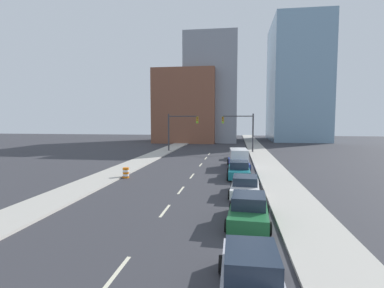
% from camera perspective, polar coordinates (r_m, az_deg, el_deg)
% --- Properties ---
extents(sidewalk_left, '(3.15, 100.69, 0.14)m').
position_cam_1_polar(sidewalk_left, '(52.92, -4.53, -1.00)').
color(sidewalk_left, '#ADA89E').
rests_on(sidewalk_left, ground).
extents(sidewalk_right, '(3.15, 100.69, 0.14)m').
position_cam_1_polar(sidewalk_right, '(51.73, 12.39, -1.22)').
color(sidewalk_right, '#ADA89E').
rests_on(sidewalk_right, ground).
extents(lane_stripe_at_9m, '(0.16, 2.40, 0.01)m').
position_cam_1_polar(lane_stripe_at_9m, '(11.63, -14.09, -22.62)').
color(lane_stripe_at_9m, beige).
rests_on(lane_stripe_at_9m, ground).
extents(lane_stripe_at_16m, '(0.16, 2.40, 0.01)m').
position_cam_1_polar(lane_stripe_at_16m, '(17.95, -5.16, -12.53)').
color(lane_stripe_at_16m, beige).
rests_on(lane_stripe_at_16m, ground).
extents(lane_stripe_at_21m, '(0.16, 2.40, 0.01)m').
position_cam_1_polar(lane_stripe_at_21m, '(22.80, -2.11, -8.77)').
color(lane_stripe_at_21m, beige).
rests_on(lane_stripe_at_21m, ground).
extents(lane_stripe_at_27m, '(0.16, 2.40, 0.01)m').
position_cam_1_polar(lane_stripe_at_27m, '(28.31, -0.00, -6.11)').
color(lane_stripe_at_27m, beige).
rests_on(lane_stripe_at_27m, ground).
extents(lane_stripe_at_34m, '(0.16, 2.40, 0.01)m').
position_cam_1_polar(lane_stripe_at_34m, '(35.22, 1.67, -3.97)').
color(lane_stripe_at_34m, beige).
rests_on(lane_stripe_at_34m, ground).
extents(lane_stripe_at_40m, '(0.16, 2.40, 0.01)m').
position_cam_1_polar(lane_stripe_at_40m, '(41.18, 2.65, -2.71)').
color(lane_stripe_at_40m, beige).
rests_on(lane_stripe_at_40m, ground).
extents(lane_stripe_at_45m, '(0.16, 2.40, 0.01)m').
position_cam_1_polar(lane_stripe_at_45m, '(46.26, 3.29, -1.90)').
color(lane_stripe_at_45m, beige).
rests_on(lane_stripe_at_45m, ground).
extents(building_brick_left, '(14.00, 16.00, 16.60)m').
position_cam_1_polar(building_brick_left, '(73.05, -0.80, 7.05)').
color(building_brick_left, brown).
rests_on(building_brick_left, ground).
extents(building_office_center, '(12.00, 20.00, 24.81)m').
position_cam_1_polar(building_office_center, '(76.61, 4.00, 10.00)').
color(building_office_center, gray).
rests_on(building_office_center, ground).
extents(building_glass_right, '(13.00, 20.00, 29.62)m').
position_cam_1_polar(building_glass_right, '(82.03, 19.31, 11.09)').
color(building_glass_right, '#7A9EB7').
rests_on(building_glass_right, ground).
extents(traffic_signal_left, '(5.08, 0.35, 6.24)m').
position_cam_1_polar(traffic_signal_left, '(49.43, -2.81, 3.29)').
color(traffic_signal_left, '#38383D').
rests_on(traffic_signal_left, ground).
extents(traffic_signal_right, '(5.08, 0.35, 6.24)m').
position_cam_1_polar(traffic_signal_right, '(48.51, 9.81, 3.20)').
color(traffic_signal_right, '#38383D').
rests_on(traffic_signal_right, ground).
extents(traffic_barrel, '(0.56, 0.56, 0.95)m').
position_cam_1_polar(traffic_barrel, '(27.94, -12.49, -5.38)').
color(traffic_barrel, orange).
rests_on(traffic_barrel, ground).
extents(sedan_silver, '(2.05, 4.62, 1.53)m').
position_cam_1_polar(sedan_silver, '(9.77, 11.18, -23.62)').
color(sedan_silver, '#B2B2BC').
rests_on(sedan_silver, ground).
extents(sedan_green, '(2.35, 4.69, 1.51)m').
position_cam_1_polar(sedan_green, '(15.95, 10.72, -12.26)').
color(sedan_green, '#1E6033').
rests_on(sedan_green, ground).
extents(sedan_white, '(2.33, 4.57, 1.35)m').
position_cam_1_polar(sedan_white, '(21.57, 10.09, -7.94)').
color(sedan_white, silver).
rests_on(sedan_white, ground).
extents(sedan_teal, '(2.18, 4.50, 1.54)m').
position_cam_1_polar(sedan_teal, '(27.64, 8.93, -4.96)').
color(sedan_teal, '#196B75').
rests_on(sedan_teal, ground).
extents(box_truck_blue, '(2.60, 6.16, 2.07)m').
position_cam_1_polar(box_truck_blue, '(33.46, 8.86, -2.79)').
color(box_truck_blue, navy).
rests_on(box_truck_blue, ground).
extents(sedan_gray, '(2.12, 4.26, 1.44)m').
position_cam_1_polar(sedan_gray, '(40.80, 8.77, -1.90)').
color(sedan_gray, slate).
rests_on(sedan_gray, ground).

